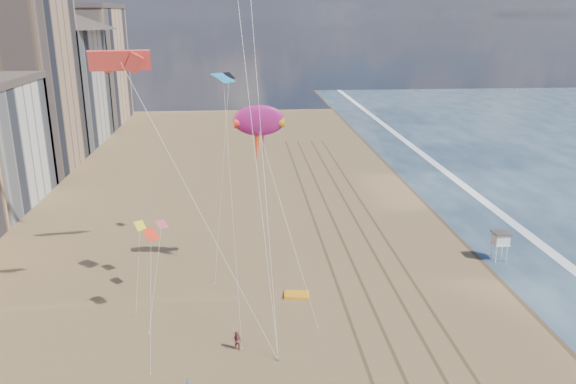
% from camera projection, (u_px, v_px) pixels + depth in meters
% --- Properties ---
extents(wet_sand, '(260.00, 260.00, 0.00)m').
position_uv_depth(wet_sand, '(483.00, 227.00, 68.03)').
color(wet_sand, '#42301E').
rests_on(wet_sand, ground).
extents(foam, '(260.00, 260.00, 0.00)m').
position_uv_depth(foam, '(517.00, 226.00, 68.36)').
color(foam, white).
rests_on(foam, ground).
extents(tracks, '(7.68, 120.00, 0.01)m').
position_uv_depth(tracks, '(367.00, 267.00, 57.26)').
color(tracks, brown).
rests_on(tracks, ground).
extents(buildings, '(34.72, 131.35, 29.00)m').
position_uv_depth(buildings, '(0.00, 93.00, 83.27)').
color(buildings, '#C6B284').
rests_on(buildings, ground).
extents(lifeguard_stand, '(1.73, 1.73, 3.12)m').
position_uv_depth(lifeguard_stand, '(501.00, 239.00, 58.15)').
color(lifeguard_stand, white).
rests_on(lifeguard_stand, ground).
extents(grounded_kite, '(2.40, 1.69, 0.26)m').
position_uv_depth(grounded_kite, '(297.00, 295.00, 51.24)').
color(grounded_kite, orange).
rests_on(grounded_kite, ground).
extents(show_kite, '(4.59, 5.40, 18.64)m').
position_uv_depth(show_kite, '(259.00, 121.00, 50.26)').
color(show_kite, '#92165F').
rests_on(show_kite, ground).
extents(kite_flyer_b, '(0.94, 0.85, 1.58)m').
position_uv_depth(kite_flyer_b, '(237.00, 341.00, 42.80)').
color(kite_flyer_b, brown).
rests_on(kite_flyer_b, ground).
extents(small_kites, '(10.43, 15.29, 15.06)m').
position_uv_depth(small_kites, '(186.00, 157.00, 47.94)').
color(small_kites, black).
rests_on(small_kites, ground).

